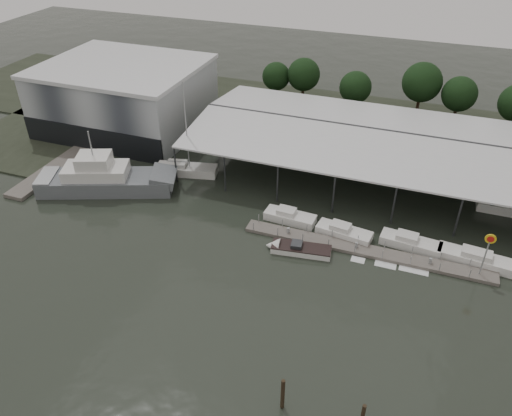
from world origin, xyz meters
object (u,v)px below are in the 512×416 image
(shell_fuel_sign, at_px, (488,247))
(speedboat_underway, at_px, (296,249))
(grey_trawler, at_px, (107,179))
(white_sailboat, at_px, (186,169))

(shell_fuel_sign, height_order, speedboat_underway, shell_fuel_sign)
(shell_fuel_sign, relative_size, grey_trawler, 0.30)
(white_sailboat, height_order, speedboat_underway, white_sailboat)
(grey_trawler, distance_m, speedboat_underway, 27.76)
(grey_trawler, bearing_deg, white_sailboat, 21.92)
(shell_fuel_sign, relative_size, speedboat_underway, 0.30)
(shell_fuel_sign, xyz_separation_m, speedboat_underway, (-19.32, -2.61, -3.53))
(shell_fuel_sign, xyz_separation_m, grey_trawler, (-46.75, 1.50, -2.35))
(shell_fuel_sign, bearing_deg, speedboat_underway, -172.31)
(speedboat_underway, bearing_deg, shell_fuel_sign, 179.90)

